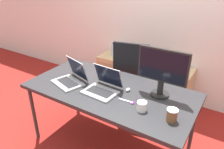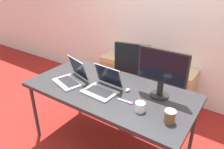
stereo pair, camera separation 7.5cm
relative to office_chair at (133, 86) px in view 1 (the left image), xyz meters
name	(u,v)px [view 1 (the left image)]	position (x,y,z in m)	size (l,w,h in m)	color
ground_plane	(110,143)	(0.10, -0.75, -0.41)	(14.00, 14.00, 0.00)	maroon
wall_back	(163,14)	(0.10, 0.66, 0.89)	(10.00, 0.05, 2.60)	silver
desk	(110,93)	(0.10, -0.75, 0.30)	(1.77, 0.88, 0.76)	#28282B
office_chair	(133,86)	(0.00, 0.00, 0.00)	(0.58, 0.61, 1.09)	#232326
cabinet_left	(113,72)	(-0.59, 0.43, -0.11)	(0.41, 0.41, 0.60)	tan
cabinet_right	(176,89)	(0.50, 0.43, -0.11)	(0.41, 0.41, 0.60)	tan
water_bottle	(113,50)	(-0.59, 0.43, 0.29)	(0.08, 0.08, 0.22)	silver
laptop_left	(103,87)	(0.07, -0.82, 0.40)	(0.35, 0.33, 0.25)	#ADADB2
laptop_right	(71,78)	(-0.34, -0.85, 0.40)	(0.39, 0.39, 0.25)	#ADADB2
monitor	(162,71)	(0.59, -0.59, 0.61)	(0.49, 0.18, 0.48)	black
mouse	(128,90)	(0.28, -0.69, 0.36)	(0.04, 0.06, 0.03)	silver
coffee_cup_white	(142,106)	(0.55, -0.92, 0.39)	(0.09, 0.09, 0.09)	white
coffee_cup_brown	(172,115)	(0.82, -0.92, 0.40)	(0.09, 0.09, 0.11)	brown
scissors	(128,101)	(0.38, -0.86, 0.35)	(0.17, 0.05, 0.01)	#B2B2B7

